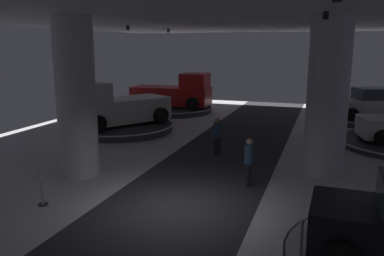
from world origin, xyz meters
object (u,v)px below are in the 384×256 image
Objects in this scene: display_platform_deep_right at (368,119)px; display_car_deep_right at (370,104)px; pickup_truck_far_left at (114,107)px; display_platform_deep_left at (171,109)px; pickup_truck_deep_left at (176,93)px; visitor_walking_near at (249,159)px; display_platform_far_left at (120,127)px; visitor_walking_far at (217,134)px; column_left at (76,98)px; column_right at (327,97)px.

display_car_deep_right is at bearing 22.13° from display_platform_deep_right.
pickup_truck_far_left is 7.09m from display_platform_deep_left.
pickup_truck_deep_left reaches higher than display_platform_deep_right.
visitor_walking_near is (7.55, -12.85, -0.39)m from pickup_truck_deep_left.
pickup_truck_far_left is 10.16m from visitor_walking_near.
display_platform_far_left is at bearing -94.92° from pickup_truck_deep_left.
display_platform_deep_left is 3.57× the size of visitor_walking_far.
pickup_truck_far_left is at bearing 110.03° from column_left.
column_right reaches higher than pickup_truck_deep_left.
visitor_walking_far reaches higher than display_platform_deep_right.
display_car_deep_right is (12.21, 0.16, -0.19)m from pickup_truck_deep_left.
pickup_truck_deep_left is at bearing 83.91° from pickup_truck_far_left.
visitor_walking_near is at bearing -59.57° from pickup_truck_deep_left.
column_right reaches higher than display_car_deep_right.
display_platform_deep_left is at bearing 121.51° from visitor_walking_near.
visitor_walking_near is at bearing -58.49° from display_platform_deep_left.
pickup_truck_far_left is at bearing 160.26° from column_right.
visitor_walking_near is (-2.27, -2.06, -1.84)m from column_right.
pickup_truck_deep_left reaches higher than display_platform_deep_left.
column_left is at bearing -127.18° from display_platform_deep_right.
display_car_deep_right is (2.39, 10.95, -1.64)m from column_right.
column_left is 14.05m from display_platform_deep_left.
column_left is at bearing -127.23° from display_car_deep_right.
visitor_walking_near is at bearing -109.62° from display_platform_deep_right.
display_platform_deep_right is 11.81m from visitor_walking_far.
display_platform_deep_right is (12.93, 7.15, -1.12)m from pickup_truck_far_left.
display_platform_deep_left is at bearing -179.25° from display_platform_deep_right.
column_right is 0.97× the size of display_platform_far_left.
pickup_truck_deep_left is at bearing -179.30° from display_platform_deep_right.
pickup_truck_far_left reaches higher than display_platform_deep_left.
display_car_deep_right is (12.79, 6.89, 0.91)m from display_platform_far_left.
pickup_truck_far_left is at bearing -96.09° from pickup_truck_deep_left.
column_left is 3.46× the size of visitor_walking_far.
pickup_truck_deep_left is at bearing 132.29° from column_right.
column_right is at bearing -102.32° from display_car_deep_right.
pickup_truck_deep_left is at bearing 2.73° from display_platform_deep_left.
pickup_truck_deep_left reaches higher than visitor_walking_far.
column_right is at bearing -46.75° from display_platform_deep_left.
display_car_deep_right is (12.96, 7.16, -0.20)m from pickup_truck_far_left.
display_platform_deep_left is at bearing 86.51° from pickup_truck_far_left.
display_car_deep_right is at bearing 0.80° from display_platform_deep_left.
pickup_truck_deep_left is at bearing 85.08° from display_platform_far_left.
display_platform_deep_right is (12.50, 0.16, -0.01)m from display_platform_deep_left.
column_right is 15.02m from display_platform_deep_left.
display_platform_deep_left is at bearing -179.20° from display_car_deep_right.
display_platform_deep_right is at bearing 28.32° from display_platform_far_left.
display_car_deep_right is at bearing 55.98° from visitor_walking_far.
display_platform_deep_right is at bearing 52.82° from column_left.
pickup_truck_deep_left is 12.21m from display_car_deep_right.
visitor_walking_far is (-6.58, -9.78, 0.71)m from display_platform_deep_right.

